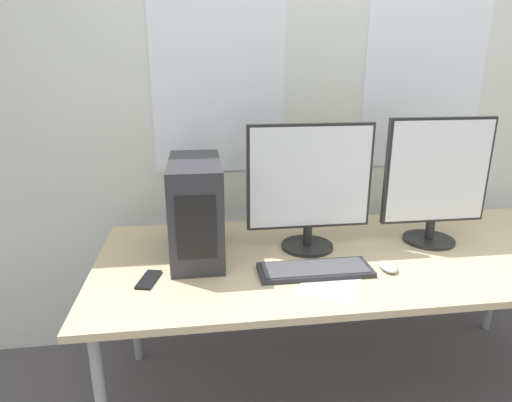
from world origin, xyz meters
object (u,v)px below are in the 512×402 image
(mouse, at_px, (388,267))
(cell_phone, at_px, (149,280))
(keyboard, at_px, (315,270))
(monitor_main, at_px, (310,185))
(pc_tower, at_px, (196,208))
(monitor_right_near, at_px, (437,179))

(mouse, height_order, cell_phone, mouse)
(mouse, bearing_deg, keyboard, 176.71)
(monitor_main, bearing_deg, mouse, -43.88)
(pc_tower, distance_m, keyboard, 0.56)
(monitor_right_near, relative_size, keyboard, 1.28)
(monitor_main, relative_size, cell_phone, 3.59)
(monitor_right_near, xyz_separation_m, mouse, (-0.32, -0.25, -0.29))
(pc_tower, height_order, cell_phone, pc_tower)
(cell_phone, bearing_deg, monitor_main, 32.04)
(mouse, bearing_deg, cell_phone, 177.90)
(pc_tower, bearing_deg, monitor_main, -0.62)
(cell_phone, bearing_deg, mouse, 11.69)
(monitor_main, height_order, mouse, monitor_main)
(keyboard, distance_m, cell_phone, 0.65)
(pc_tower, relative_size, monitor_right_near, 0.82)
(monitor_main, relative_size, mouse, 5.19)
(monitor_main, bearing_deg, keyboard, -97.15)
(keyboard, bearing_deg, monitor_main, 82.85)
(cell_phone, bearing_deg, monitor_right_near, 23.57)
(mouse, bearing_deg, pc_tower, 160.82)
(monitor_right_near, distance_m, keyboard, 0.72)
(monitor_main, bearing_deg, monitor_right_near, -0.63)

